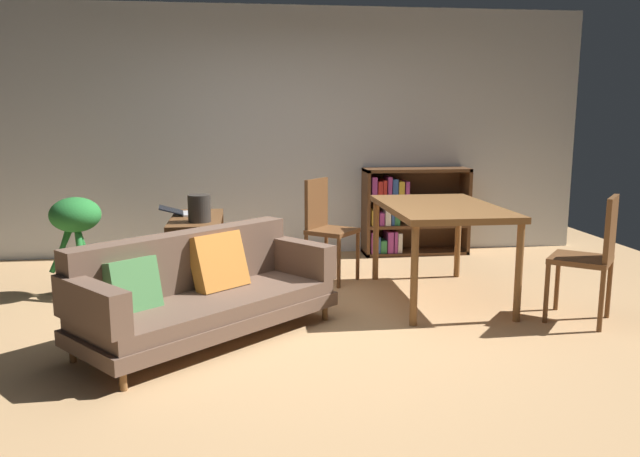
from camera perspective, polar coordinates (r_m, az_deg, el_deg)
The scene contains 11 objects.
ground_plane at distance 4.55m, azimuth -1.11°, elevation -9.41°, with size 8.16×8.16×0.00m, color tan.
back_wall_panel at distance 6.98m, azimuth -3.47°, elevation 8.72°, with size 6.80×0.10×2.70m, color silver.
fabric_couch at distance 4.44m, azimuth -10.81°, elevation -5.52°, with size 1.89×1.75×0.72m.
media_console at distance 5.85m, azimuth -11.13°, elevation -2.00°, with size 0.45×1.04×0.62m.
open_laptop at distance 5.97m, azimuth -12.05°, elevation 1.47°, with size 0.48×0.34×0.08m.
desk_speaker at distance 5.51m, azimuth -10.98°, elevation 1.82°, with size 0.20×0.20×0.24m.
potted_floor_plant at distance 5.72m, azimuth -21.37°, elevation -0.40°, with size 0.44×0.44×0.85m.
dining_table at distance 5.30m, azimuth 10.95°, elevation 1.32°, with size 0.90×1.44×0.80m.
dining_chair_near at distance 5.82m, azimuth 0.53°, elevation 0.41°, with size 0.55×0.55×0.96m.
dining_chair_far at distance 5.04m, azimuth 23.61°, elevation -1.99°, with size 0.58×0.58×0.96m.
bookshelf at distance 7.08m, azimuth 7.90°, elevation 1.54°, with size 1.17×0.36×0.96m.
Camera 1 is at (-0.44, -4.27, 1.53)m, focal length 35.02 mm.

